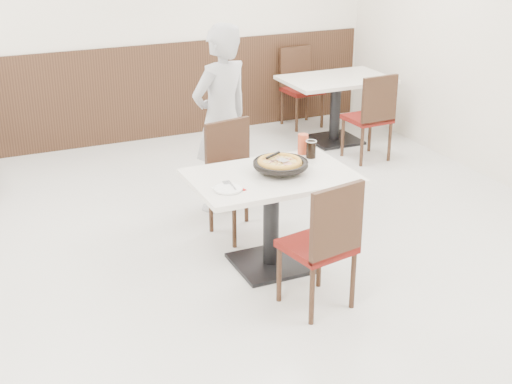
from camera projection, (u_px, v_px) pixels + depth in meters
name	position (u px, v px, depth m)	size (l,w,h in m)	color
floor	(254.00, 272.00, 5.40)	(7.00, 7.00, 0.00)	#BBBBB6
wall_back	(124.00, 19.00, 7.82)	(6.00, 0.04, 2.80)	silver
wainscot_back	(129.00, 95.00, 8.13)	(5.90, 0.03, 1.10)	black
main_table	(271.00, 221.00, 5.37)	(1.20, 0.80, 0.75)	white
chair_near	(317.00, 243.00, 4.81)	(0.42, 0.42, 0.95)	black
chair_far	(240.00, 181.00, 5.85)	(0.42, 0.42, 0.95)	black
trivet	(282.00, 170.00, 5.27)	(0.12, 0.12, 0.04)	black
pizza_pan	(281.00, 167.00, 5.25)	(0.33, 0.33, 0.01)	black
pizza	(280.00, 164.00, 5.27)	(0.33, 0.33, 0.02)	gold
pizza_server	(283.00, 160.00, 5.25)	(0.07, 0.09, 0.00)	white
napkin	(228.00, 189.00, 4.97)	(0.17, 0.17, 0.00)	white
side_plate	(228.00, 189.00, 4.95)	(0.20, 0.20, 0.01)	white
fork	(233.00, 186.00, 4.98)	(0.02, 0.17, 0.00)	white
cola_glass	(311.00, 150.00, 5.55)	(0.08, 0.08, 0.13)	black
red_cup	(303.00, 144.00, 5.63)	(0.08, 0.08, 0.16)	#BA4122
diner_person	(221.00, 119.00, 6.23)	(0.61, 0.40, 1.68)	silver
bg_table_right	(335.00, 110.00, 8.18)	(1.20, 0.80, 0.75)	white
bg_chair_right_near	(367.00, 116.00, 7.59)	(0.42, 0.42, 0.95)	black
bg_chair_right_far	(302.00, 88.00, 8.70)	(0.42, 0.42, 0.95)	black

